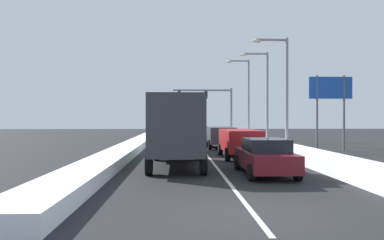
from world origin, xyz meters
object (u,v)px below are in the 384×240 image
object	(u,v)px
suv_charcoal_right_lane_third	(220,135)
traffic_light_gantry	(213,102)
street_lamp_right_mid	(263,89)
sedan_maroon_right_lane_nearest	(265,156)
suv_red_right_lane_second	(240,141)
box_truck_center_lane_nearest	(177,128)
street_lamp_right_far	(246,92)
street_lamp_right_near	(282,83)
roadside_sign_right	(330,96)
suv_white_center_lane_third	(180,134)
suv_silver_center_lane_second	(179,138)

from	to	relation	value
suv_charcoal_right_lane_third	traffic_light_gantry	distance (m)	17.48
traffic_light_gantry	street_lamp_right_mid	distance (m)	13.47
sedan_maroon_right_lane_nearest	suv_charcoal_right_lane_third	distance (m)	13.98
suv_red_right_lane_second	box_truck_center_lane_nearest	distance (m)	5.73
sedan_maroon_right_lane_nearest	suv_red_right_lane_second	world-z (taller)	suv_red_right_lane_second
street_lamp_right_far	sedan_maroon_right_lane_nearest	bearing A→B (deg)	-98.78
street_lamp_right_near	street_lamp_right_far	size ratio (longest dim) A/B	0.90
sedan_maroon_right_lane_nearest	suv_charcoal_right_lane_third	size ratio (longest dim) A/B	0.92
sedan_maroon_right_lane_nearest	roadside_sign_right	bearing A→B (deg)	56.08
roadside_sign_right	traffic_light_gantry	bearing A→B (deg)	108.67
box_truck_center_lane_nearest	street_lamp_right_mid	size ratio (longest dim) A/B	0.85
suv_white_center_lane_third	suv_charcoal_right_lane_third	bearing A→B (deg)	-42.90
suv_red_right_lane_second	suv_charcoal_right_lane_third	xyz separation A→B (m)	(-0.33, 7.31, 0.00)
street_lamp_right_mid	roadside_sign_right	xyz separation A→B (m)	(3.32, -6.86, -1.00)
suv_charcoal_right_lane_third	suv_white_center_lane_third	world-z (taller)	same
roadside_sign_right	suv_red_right_lane_second	bearing A→B (deg)	-148.81
suv_silver_center_lane_second	street_lamp_right_far	xyz separation A→B (m)	(7.52, 15.15, 4.28)
suv_charcoal_right_lane_third	street_lamp_right_mid	world-z (taller)	street_lamp_right_mid
street_lamp_right_near	street_lamp_right_mid	xyz separation A→B (m)	(0.45, 7.45, 0.18)
suv_charcoal_right_lane_third	street_lamp_right_mid	distance (m)	7.24
suv_silver_center_lane_second	roadside_sign_right	world-z (taller)	roadside_sign_right
street_lamp_right_far	street_lamp_right_mid	bearing A→B (deg)	-88.05
street_lamp_right_near	street_lamp_right_far	xyz separation A→B (m)	(0.19, 14.90, 0.45)
suv_red_right_lane_second	suv_charcoal_right_lane_third	distance (m)	7.32
box_truck_center_lane_nearest	traffic_light_gantry	distance (m)	29.11
sedan_maroon_right_lane_nearest	street_lamp_right_far	distance (m)	26.19
suv_red_right_lane_second	street_lamp_right_far	world-z (taller)	street_lamp_right_far
street_lamp_right_near	suv_charcoal_right_lane_third	bearing A→B (deg)	139.81
suv_charcoal_right_lane_third	roadside_sign_right	size ratio (longest dim) A/B	0.89
suv_charcoal_right_lane_third	suv_silver_center_lane_second	distance (m)	4.92
suv_silver_center_lane_second	traffic_light_gantry	size ratio (longest dim) A/B	0.65
box_truck_center_lane_nearest	suv_charcoal_right_lane_third	bearing A→B (deg)	73.47
box_truck_center_lane_nearest	street_lamp_right_near	distance (m)	11.43
traffic_light_gantry	street_lamp_right_near	distance (m)	20.69
suv_red_right_lane_second	box_truck_center_lane_nearest	bearing A→B (deg)	-131.57
suv_silver_center_lane_second	traffic_light_gantry	bearing A→B (deg)	78.07
suv_silver_center_lane_second	street_lamp_right_far	bearing A→B (deg)	63.60
sedan_maroon_right_lane_nearest	traffic_light_gantry	world-z (taller)	traffic_light_gantry
street_lamp_right_mid	roadside_sign_right	bearing A→B (deg)	-64.15
suv_red_right_lane_second	traffic_light_gantry	bearing A→B (deg)	88.28
suv_white_center_lane_third	street_lamp_right_mid	world-z (taller)	street_lamp_right_mid
street_lamp_right_far	roadside_sign_right	xyz separation A→B (m)	(3.58, -14.31, -1.28)
suv_red_right_lane_second	suv_white_center_lane_third	world-z (taller)	same
suv_red_right_lane_second	street_lamp_right_mid	bearing A→B (deg)	70.05
box_truck_center_lane_nearest	suv_white_center_lane_third	distance (m)	14.54
suv_silver_center_lane_second	sedan_maroon_right_lane_nearest	bearing A→B (deg)	-70.90
suv_red_right_lane_second	street_lamp_right_near	world-z (taller)	street_lamp_right_near
suv_red_right_lane_second	street_lamp_right_far	size ratio (longest dim) A/B	0.55
street_lamp_right_near	traffic_light_gantry	bearing A→B (deg)	98.19
sedan_maroon_right_lane_nearest	street_lamp_right_near	size ratio (longest dim) A/B	0.56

